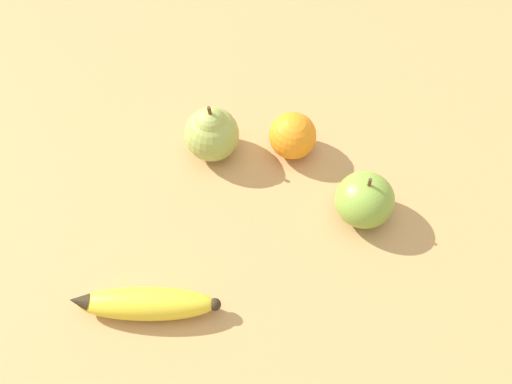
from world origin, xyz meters
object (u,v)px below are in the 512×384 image
Objects in this scene: orange at (293,136)px; pear at (212,132)px; banana at (145,304)px; apple at (365,200)px.

pear reaches higher than orange.
banana is 2.21× the size of apple.
pear reaches higher than banana.
orange is at bearing 99.51° from pear.
pear is at bearing -108.56° from apple.
pear is 0.23m from apple.
pear is at bearing -80.49° from orange.
pear reaches higher than apple.
apple is at bearing 49.12° from orange.
pear is 1.15× the size of apple.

